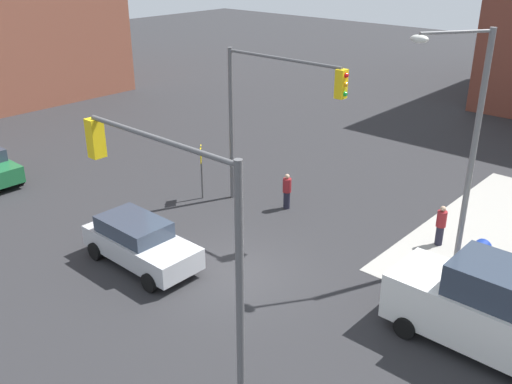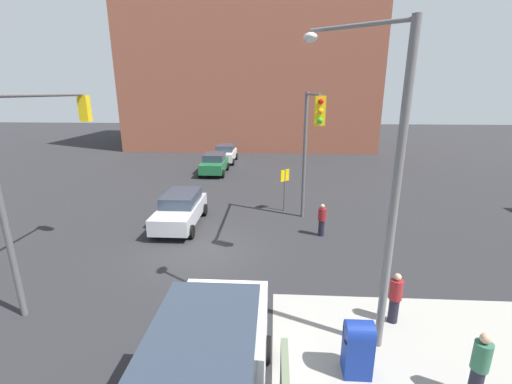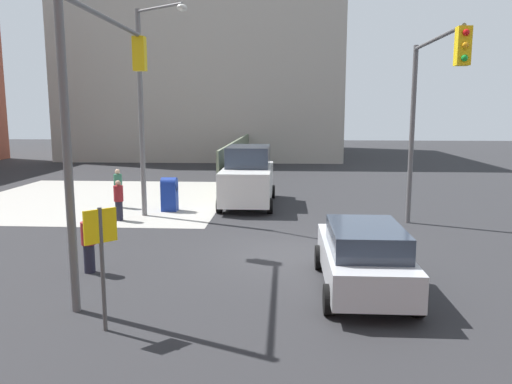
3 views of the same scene
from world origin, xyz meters
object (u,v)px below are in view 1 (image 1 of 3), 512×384
traffic_signal_nw_corner (271,103)px  pedestrian_crossing (441,225)px  coupe_silver (140,242)px  traffic_signal_se_corner (175,217)px  mailbox_blue (478,260)px  street_lamp_corner (466,134)px  pedestrian_walking_north (287,191)px  van_white_delivery (493,310)px

traffic_signal_nw_corner → pedestrian_crossing: size_ratio=4.14×
traffic_signal_nw_corner → coupe_silver: bearing=-95.7°
traffic_signal_se_corner → mailbox_blue: traffic_signal_se_corner is taller
street_lamp_corner → mailbox_blue: bearing=-22.3°
street_lamp_corner → coupe_silver: (-7.94, -7.19, -3.86)m
traffic_signal_se_corner → mailbox_blue: size_ratio=4.55×
mailbox_blue → coupe_silver: size_ratio=0.32×
traffic_signal_nw_corner → pedestrian_crossing: traffic_signal_nw_corner is taller
street_lamp_corner → pedestrian_walking_north: bearing=-177.6°
mailbox_blue → traffic_signal_se_corner: bearing=-111.3°
mailbox_blue → van_white_delivery: (1.65, -3.20, 0.52)m
traffic_signal_nw_corner → coupe_silver: 7.29m
traffic_signal_nw_corner → pedestrian_walking_north: traffic_signal_nw_corner is taller
street_lamp_corner → mailbox_blue: street_lamp_corner is taller
traffic_signal_se_corner → pedestrian_crossing: size_ratio=4.14×
mailbox_blue → pedestrian_walking_north: 8.20m
traffic_signal_se_corner → van_white_delivery: 8.91m
street_lamp_corner → pedestrian_crossing: (-0.79, 1.01, -3.89)m
pedestrian_walking_north → street_lamp_corner: bearing=162.1°
pedestrian_walking_north → traffic_signal_se_corner: bearing=94.6°
pedestrian_crossing → traffic_signal_se_corner: bearing=-100.4°
traffic_signal_se_corner → coupe_silver: bearing=152.8°
street_lamp_corner → pedestrian_crossing: size_ratio=5.09×
coupe_silver → street_lamp_corner: bearing=42.2°
traffic_signal_nw_corner → mailbox_blue: traffic_signal_nw_corner is taller
coupe_silver → pedestrian_crossing: coupe_silver is taller
traffic_signal_nw_corner → pedestrian_walking_north: bearing=65.0°
coupe_silver → mailbox_blue: bearing=36.2°
pedestrian_crossing → pedestrian_walking_north: pedestrian_crossing is taller
van_white_delivery → pedestrian_crossing: van_white_delivery is taller
traffic_signal_nw_corner → mailbox_blue: 9.38m
pedestrian_crossing → pedestrian_walking_north: (-6.20, -1.30, -0.01)m
street_lamp_corner → traffic_signal_nw_corner: bearing=-172.3°
traffic_signal_nw_corner → pedestrian_walking_north: (0.33, 0.70, -3.85)m
mailbox_blue → pedestrian_crossing: 2.50m
coupe_silver → van_white_delivery: bearing=17.9°
pedestrian_crossing → street_lamp_corner: bearing=-53.3°
traffic_signal_se_corner → street_lamp_corner: size_ratio=0.81×
traffic_signal_nw_corner → coupe_silver: size_ratio=1.46×
mailbox_blue → coupe_silver: coupe_silver is taller
traffic_signal_se_corner → pedestrian_walking_north: 11.36m
mailbox_blue → coupe_silver: bearing=-143.8°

